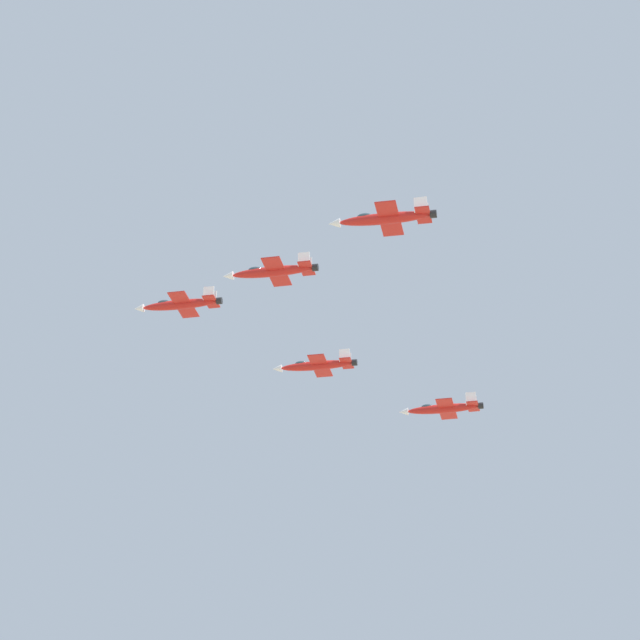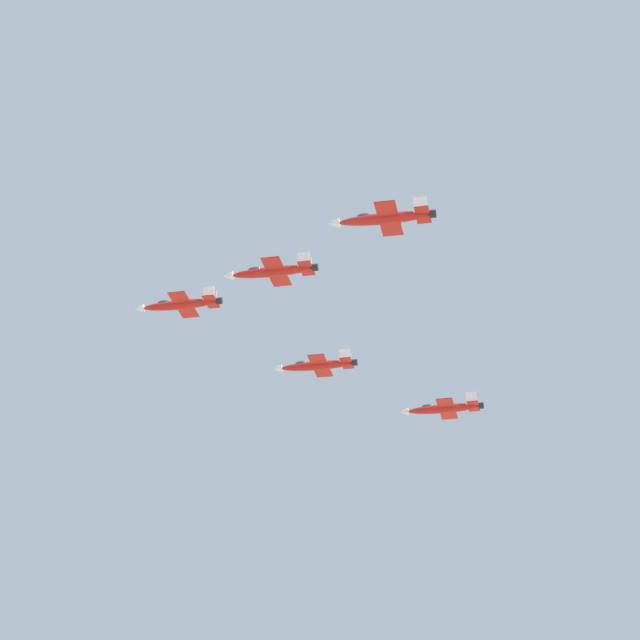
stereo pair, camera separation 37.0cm
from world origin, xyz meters
name	(u,v)px [view 1 (the left image)]	position (x,y,z in m)	size (l,w,h in m)	color
jet_lead	(180,304)	(-27.27, 0.38, 133.30)	(13.33, 9.47, 3.09)	red
jet_left_wingman	(272,271)	(-35.45, 24.13, 128.31)	(13.05, 9.23, 3.02)	red
jet_right_wingman	(317,365)	(-52.03, -3.86, 128.23)	(13.12, 9.14, 3.03)	red
jet_left_outer	(385,218)	(-43.62, 47.89, 125.33)	(13.29, 9.21, 3.06)	red
jet_right_outer	(443,408)	(-76.80, -8.10, 125.73)	(13.39, 9.56, 3.11)	red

